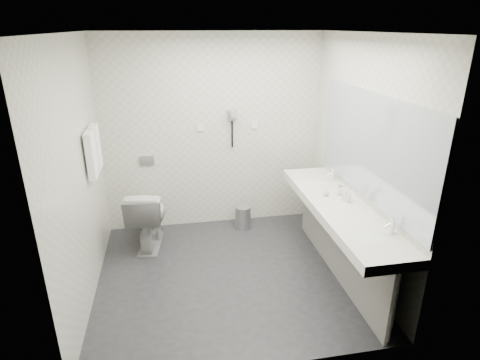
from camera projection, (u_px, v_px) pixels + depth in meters
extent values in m
plane|color=#242529|center=(229.00, 274.00, 4.36)|extent=(2.80, 2.80, 0.00)
plane|color=silver|center=(226.00, 32.00, 3.45)|extent=(2.80, 2.80, 0.00)
plane|color=beige|center=(212.00, 134.00, 5.09)|extent=(2.80, 0.00, 2.80)
plane|color=beige|center=(257.00, 230.00, 2.71)|extent=(2.80, 0.00, 2.80)
plane|color=beige|center=(79.00, 177.00, 3.67)|extent=(0.00, 2.60, 2.60)
plane|color=beige|center=(360.00, 159.00, 4.14)|extent=(0.00, 2.60, 2.60)
cube|color=silver|center=(339.00, 209.00, 4.07)|extent=(0.55, 2.20, 0.10)
cube|color=gray|center=(338.00, 244.00, 4.23)|extent=(0.03, 2.15, 0.75)
cylinder|color=silver|center=(392.00, 308.00, 3.28)|extent=(0.06, 0.06, 0.75)
cylinder|color=silver|center=(308.00, 204.00, 5.19)|extent=(0.06, 0.06, 0.75)
cube|color=#B2BCC6|center=(370.00, 147.00, 3.88)|extent=(0.02, 2.20, 1.05)
ellipsoid|color=silver|center=(370.00, 236.00, 3.46)|extent=(0.40, 0.31, 0.05)
ellipsoid|color=silver|center=(317.00, 182.00, 4.65)|extent=(0.40, 0.31, 0.05)
cylinder|color=silver|center=(392.00, 225.00, 3.46)|extent=(0.04, 0.04, 0.15)
cylinder|color=silver|center=(333.00, 174.00, 4.65)|extent=(0.04, 0.04, 0.15)
imported|color=silver|center=(346.00, 195.00, 4.12)|extent=(0.08, 0.08, 0.12)
imported|color=silver|center=(326.00, 192.00, 4.24)|extent=(0.09, 0.09, 0.08)
imported|color=silver|center=(349.00, 198.00, 4.07)|extent=(0.06, 0.06, 0.11)
cylinder|color=silver|center=(341.00, 191.00, 4.26)|extent=(0.06, 0.06, 0.10)
imported|color=silver|center=(148.00, 217.00, 4.82)|extent=(0.53, 0.81, 0.77)
cube|color=#B2B5BA|center=(147.00, 161.00, 5.05)|extent=(0.18, 0.02, 0.12)
cylinder|color=#B2B5BA|center=(243.00, 218.00, 5.32)|extent=(0.23, 0.23, 0.30)
cylinder|color=#B2B5BA|center=(243.00, 207.00, 5.26)|extent=(0.21, 0.21, 0.02)
cylinder|color=silver|center=(90.00, 130.00, 4.07)|extent=(0.02, 0.62, 0.02)
cube|color=white|center=(91.00, 155.00, 4.02)|extent=(0.07, 0.24, 0.48)
cube|color=white|center=(96.00, 147.00, 4.28)|extent=(0.07, 0.24, 0.48)
cube|color=gray|center=(232.00, 115.00, 5.02)|extent=(0.10, 0.04, 0.14)
cylinder|color=gray|center=(233.00, 114.00, 4.94)|extent=(0.08, 0.14, 0.08)
cylinder|color=black|center=(232.00, 134.00, 5.09)|extent=(0.02, 0.02, 0.35)
cube|color=silver|center=(201.00, 127.00, 5.02)|extent=(0.09, 0.02, 0.09)
cube|color=silver|center=(254.00, 125.00, 5.14)|extent=(0.09, 0.02, 0.09)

